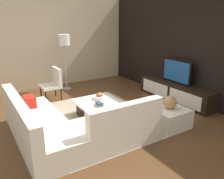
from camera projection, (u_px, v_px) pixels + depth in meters
ground_plane at (98, 120)px, 5.14m from camera, size 14.00×14.00×0.00m
feature_wall_back at (187, 48)px, 6.08m from camera, size 6.40×0.12×2.80m
side_wall_left at (54, 43)px, 7.39m from camera, size 0.12×5.20×2.80m
area_rug at (96, 118)px, 5.22m from camera, size 3.01×2.48×0.01m
media_console at (175, 92)px, 6.27m from camera, size 2.34×0.49×0.50m
television at (177, 71)px, 6.10m from camera, size 0.95×0.06×0.64m
sectional_couch at (67, 127)px, 4.18m from camera, size 2.39×2.29×0.85m
coffee_table at (99, 109)px, 5.21m from camera, size 1.05×0.94×0.38m
accent_chair_near at (53, 82)px, 6.32m from camera, size 0.55×0.50×0.87m
floor_lamp at (64, 43)px, 6.90m from camera, size 0.34×0.34×1.70m
ottoman at (169, 117)px, 4.80m from camera, size 0.70×0.70×0.40m
fruit_bowl at (99, 97)px, 5.33m from camera, size 0.28×0.28×0.14m
decorative_ball at (170, 102)px, 4.70m from camera, size 0.27×0.27×0.27m
book_stack at (99, 104)px, 4.90m from camera, size 0.19×0.15×0.09m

